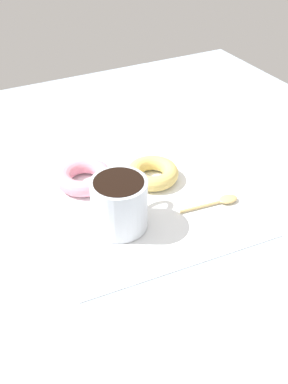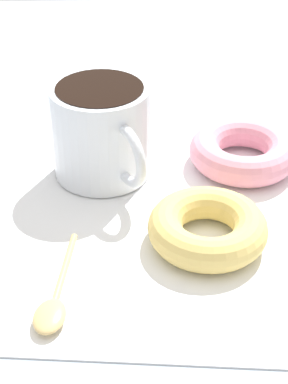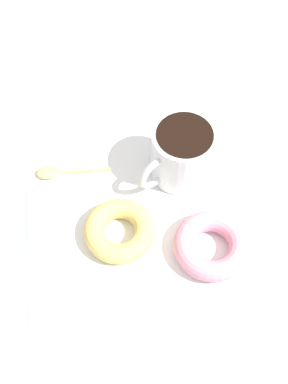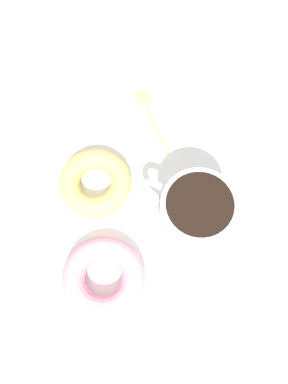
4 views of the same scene
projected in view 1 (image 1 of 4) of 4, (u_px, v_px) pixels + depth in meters
ground_plane at (142, 200)px, 80.33cm from camera, size 120.00×120.00×2.00cm
napkin at (144, 201)px, 78.23cm from camera, size 37.14×37.14×0.30cm
coffee_cup at (120, 203)px, 70.20cm from camera, size 12.01×9.36×9.10cm
donut_near_cup at (84, 177)px, 81.48cm from camera, size 10.76×10.76×3.03cm
donut_far at (152, 173)px, 82.64cm from camera, size 10.15×10.15×2.94cm
spoon at (221, 201)px, 77.45cm from camera, size 11.48×2.78×0.90cm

